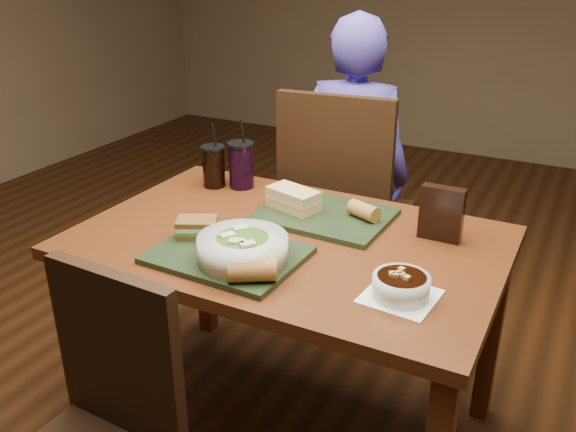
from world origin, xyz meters
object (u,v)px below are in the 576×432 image
object	(u,v)px
diner	(352,175)
sandwich_far	(293,199)
baguette_far	(364,211)
chair_far	(343,203)
soup_bowl	(401,286)
chip_bag	(441,214)
dining_table	(288,262)
chair_near	(99,429)
salad_bowl	(243,247)
cup_berry	(241,165)
sandwich_near	(197,227)
tray_near	(228,255)
cup_cola	(214,166)
tray_far	(325,215)
baguette_near	(252,270)

from	to	relation	value
diner	sandwich_far	bearing A→B (deg)	85.77
baguette_far	chair_far	bearing A→B (deg)	119.16
diner	soup_bowl	size ratio (longest dim) A/B	7.01
soup_bowl	chip_bag	xyz separation A→B (m)	(-0.00, 0.39, 0.05)
dining_table	chair_near	world-z (taller)	chair_near
dining_table	salad_bowl	size ratio (longest dim) A/B	5.13
cup_berry	sandwich_near	bearing A→B (deg)	-74.79
chair_far	sandwich_near	size ratio (longest dim) A/B	7.51
tray_near	cup_cola	size ratio (longest dim) A/B	1.75
soup_bowl	sandwich_near	bearing A→B (deg)	177.45
chair_near	salad_bowl	world-z (taller)	chair_near
chair_far	sandwich_far	bearing A→B (deg)	-87.57
soup_bowl	salad_bowl	bearing A→B (deg)	-174.14
tray_far	cup_berry	bearing A→B (deg)	163.28
chair_near	diner	distance (m)	1.52
tray_far	sandwich_near	bearing A→B (deg)	-128.45
baguette_near	cup_berry	distance (m)	0.74
cup_cola	cup_berry	world-z (taller)	cup_berry
chair_far	soup_bowl	bearing A→B (deg)	-59.07
dining_table	diner	world-z (taller)	diner
sandwich_near	cup_berry	xyz separation A→B (m)	(-0.13, 0.46, 0.04)
salad_bowl	chip_bag	bearing A→B (deg)	44.34
dining_table	sandwich_near	bearing A→B (deg)	-145.72
sandwich_far	chip_bag	world-z (taller)	chip_bag
tray_near	chair_far	bearing A→B (deg)	90.10
salad_bowl	baguette_near	distance (m)	0.11
tray_near	sandwich_far	xyz separation A→B (m)	(0.02, 0.38, 0.04)
sandwich_near	chair_near	bearing A→B (deg)	-82.20
chair_near	diner	xyz separation A→B (m)	(0.05, 1.51, 0.19)
diner	soup_bowl	world-z (taller)	diner
soup_bowl	baguette_far	size ratio (longest dim) A/B	1.85
tray_near	soup_bowl	bearing A→B (deg)	2.35
salad_bowl	cup_cola	world-z (taller)	cup_cola
sandwich_near	cup_cola	bearing A→B (deg)	117.70
dining_table	baguette_near	distance (m)	0.35
chair_near	chip_bag	world-z (taller)	chip_bag
sandwich_near	baguette_far	world-z (taller)	sandwich_near
sandwich_near	chip_bag	xyz separation A→B (m)	(0.65, 0.36, 0.04)
cup_cola	baguette_near	bearing A→B (deg)	-48.66
dining_table	cup_berry	size ratio (longest dim) A/B	4.88
cup_cola	cup_berry	bearing A→B (deg)	22.61
chair_near	cup_cola	size ratio (longest dim) A/B	3.68
dining_table	sandwich_near	world-z (taller)	sandwich_near
chair_far	dining_table	bearing A→B (deg)	-82.30
dining_table	tray_far	bearing A→B (deg)	77.39
chair_far	chair_near	bearing A→B (deg)	-92.67
sandwich_far	diner	bearing A→B (deg)	93.41
chair_far	sandwich_near	distance (m)	0.86
cup_cola	diner	bearing A→B (deg)	57.30
salad_bowl	baguette_far	bearing A→B (deg)	66.14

